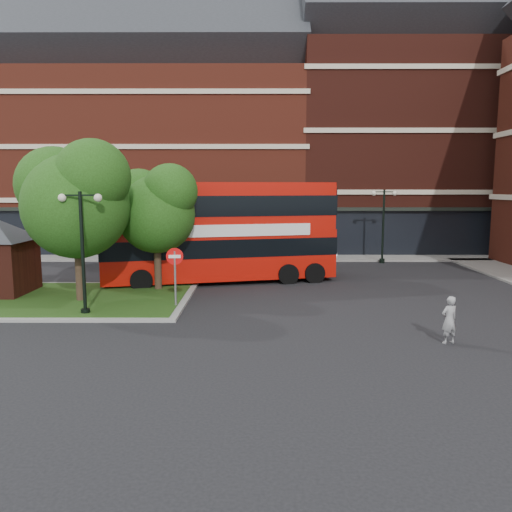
{
  "coord_description": "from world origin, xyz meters",
  "views": [
    {
      "loc": [
        1.44,
        -19.38,
        5.16
      ],
      "look_at": [
        1.37,
        3.48,
        2.0
      ],
      "focal_mm": 35.0,
      "sensor_mm": 36.0,
      "label": 1
    }
  ],
  "objects_px": {
    "bus": "(220,225)",
    "woman": "(449,320)",
    "car_silver": "(225,254)",
    "car_white": "(307,250)"
  },
  "relations": [
    {
      "from": "woman",
      "to": "car_silver",
      "type": "xyz_separation_m",
      "value": [
        -8.59,
        17.81,
        -0.18
      ]
    },
    {
      "from": "bus",
      "to": "car_white",
      "type": "bearing_deg",
      "value": 42.92
    },
    {
      "from": "car_silver",
      "to": "car_white",
      "type": "bearing_deg",
      "value": -71.46
    },
    {
      "from": "car_silver",
      "to": "woman",
      "type": "bearing_deg",
      "value": -150.22
    },
    {
      "from": "car_silver",
      "to": "car_white",
      "type": "xyz_separation_m",
      "value": [
        5.75,
        1.49,
        0.07
      ]
    },
    {
      "from": "bus",
      "to": "woman",
      "type": "relative_size",
      "value": 7.95
    },
    {
      "from": "car_white",
      "to": "woman",
      "type": "bearing_deg",
      "value": -169.74
    },
    {
      "from": "bus",
      "to": "car_white",
      "type": "relative_size",
      "value": 3.01
    },
    {
      "from": "car_silver",
      "to": "bus",
      "type": "bearing_deg",
      "value": -174.52
    },
    {
      "from": "car_silver",
      "to": "car_white",
      "type": "height_order",
      "value": "car_white"
    }
  ]
}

